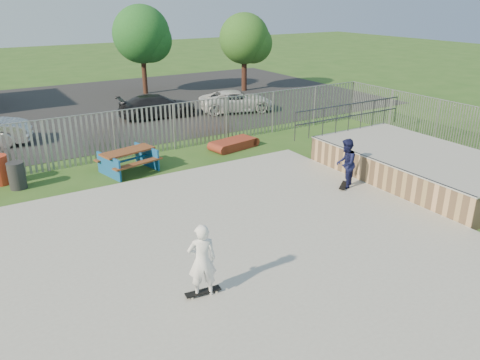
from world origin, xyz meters
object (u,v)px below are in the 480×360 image
picnic_table (128,161)px  skater_navy (346,163)px  car_white (237,101)px  car_dark (158,106)px  tree_mid (141,34)px  skater_white (202,261)px  funbox (234,144)px  trash_bin_grey (17,176)px  tree_right (244,39)px

picnic_table → skater_navy: 8.03m
skater_navy → car_white: bearing=-140.8°
car_dark → tree_mid: size_ratio=0.74×
skater_white → funbox: bearing=-107.1°
skater_white → skater_navy: bearing=-139.5°
funbox → picnic_table: bearing=174.3°
trash_bin_grey → car_dark: car_dark is taller
funbox → car_white: bearing=47.1°
tree_mid → skater_navy: 20.08m
funbox → tree_right: tree_right is taller
car_dark → tree_right: tree_right is taller
funbox → skater_navy: 6.22m
funbox → car_dark: (-0.68, 6.95, 0.45)m
tree_mid → skater_white: (-7.39, -22.85, -2.90)m
tree_mid → picnic_table: bearing=-113.2°
funbox → skater_navy: (0.72, -6.13, 0.81)m
car_white → tree_right: 7.08m
car_dark → tree_right: size_ratio=0.81×
car_white → picnic_table: bearing=143.1°
picnic_table → skater_white: (-1.33, -8.69, 0.57)m
car_white → skater_navy: (-3.00, -12.03, 0.38)m
trash_bin_grey → tree_mid: (9.90, 13.78, 3.42)m
funbox → car_dark: 7.00m
trash_bin_grey → car_white: size_ratio=0.22×
car_dark → car_white: car_dark is taller
trash_bin_grey → tree_mid: tree_mid is taller
tree_mid → tree_right: bearing=-22.3°
skater_navy → trash_bin_grey: bearing=-69.5°
car_dark → skater_white: (-5.55, -16.06, 0.36)m
car_white → skater_white: 18.01m
picnic_table → skater_white: skater_white is taller
trash_bin_grey → car_white: car_white is taller
car_white → tree_mid: 8.87m
tree_right → skater_white: 24.59m
car_dark → skater_navy: skater_navy is taller
picnic_table → trash_bin_grey: (-3.84, 0.38, 0.04)m
tree_right → skater_white: (-13.72, -20.25, -2.53)m
car_white → tree_mid: bearing=34.9°
car_white → tree_mid: tree_mid is taller
car_dark → skater_navy: 13.15m
skater_white → car_white: bearing=-106.3°
picnic_table → funbox: 4.92m
funbox → trash_bin_grey: trash_bin_grey is taller
tree_mid → car_dark: bearing=-105.2°
tree_mid → tree_right: tree_mid is taller
funbox → trash_bin_grey: (-8.73, -0.04, 0.28)m
trash_bin_grey → tree_right: tree_right is taller
tree_mid → tree_right: 6.85m
trash_bin_grey → skater_navy: skater_navy is taller
picnic_table → trash_bin_grey: size_ratio=2.45×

